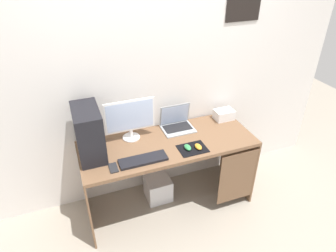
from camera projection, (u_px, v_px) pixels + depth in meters
The scene contains 13 objects.
ground_plane at pixel (168, 201), 3.25m from camera, with size 8.00×8.00×0.00m, color #9E9384.
wall_back at pixel (155, 76), 2.85m from camera, with size 4.00×0.05×2.60m.
desk at pixel (170, 155), 2.91m from camera, with size 1.66×0.65×0.77m.
pc_tower at pixel (89, 133), 2.56m from camera, with size 0.22×0.41×0.45m, color black.
monitor at pixel (130, 119), 2.78m from camera, with size 0.47×0.17×0.41m.
laptop at pixel (177, 124), 3.03m from camera, with size 0.32×0.24×0.24m.
projector at pixel (224, 115), 3.18m from camera, with size 0.20×0.14×0.10m, color white.
keyboard at pixel (143, 160), 2.59m from camera, with size 0.42×0.14×0.02m, color black.
mousepad at pixel (193, 149), 2.75m from camera, with size 0.26×0.20×0.01m, color black.
mouse_left at pixel (188, 147), 2.73m from camera, with size 0.06×0.10×0.03m, color #338C4C.
mouse_right at pixel (198, 147), 2.74m from camera, with size 0.06×0.10×0.03m, color orange.
cell_phone at pixel (113, 168), 2.51m from camera, with size 0.07×0.13×0.01m, color #232326.
subwoofer at pixel (158, 188), 3.23m from camera, with size 0.26×0.26×0.26m, color silver.
Camera 1 is at (-0.82, -2.19, 2.40)m, focal length 32.13 mm.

